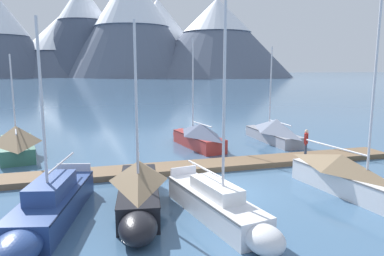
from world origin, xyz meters
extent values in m
plane|color=#426689|center=(0.00, 0.00, 0.00)|extent=(700.00, 700.00, 0.00)
cone|color=#4C566B|center=(-27.82, 230.51, 18.46)|extent=(73.96, 73.96, 36.92)
cone|color=white|center=(-27.82, 230.51, 26.19)|extent=(45.37, 45.37, 21.57)
cone|color=#424C60|center=(-13.89, 231.06, 28.51)|extent=(75.06, 75.06, 57.03)
cone|color=white|center=(-13.89, 231.06, 45.86)|extent=(31.00, 31.00, 22.43)
cone|color=slate|center=(14.78, 208.95, 31.28)|extent=(79.41, 79.41, 62.55)
cone|color=#4C566B|center=(33.57, 229.89, 24.93)|extent=(76.40, 76.40, 49.86)
cone|color=white|center=(33.57, 229.89, 35.96)|extent=(44.88, 44.88, 27.89)
cone|color=slate|center=(64.40, 198.68, 23.04)|extent=(91.18, 91.18, 46.08)
cone|color=white|center=(64.40, 198.68, 36.20)|extent=(41.26, 41.26, 19.86)
cube|color=brown|center=(0.00, 4.00, 0.15)|extent=(24.18, 2.78, 0.30)
cylinder|color=#38383D|center=(0.03, 3.16, 0.12)|extent=(23.16, 1.02, 0.24)
cylinder|color=#38383D|center=(-0.03, 4.84, 0.12)|extent=(23.16, 1.02, 0.24)
cube|color=black|center=(11.98, 4.40, 0.15)|extent=(0.23, 2.05, 0.27)
cube|color=#336B56|center=(-10.66, 9.92, 0.46)|extent=(3.12, 6.29, 0.92)
ellipsoid|color=#336B56|center=(-11.37, 13.21, 0.46)|extent=(2.00, 2.33, 0.88)
cube|color=#163027|center=(-10.66, 9.92, 0.88)|extent=(3.14, 6.18, 0.06)
cylinder|color=silver|center=(-10.78, 10.44, 3.70)|extent=(0.10, 0.10, 5.55)
cylinder|color=silver|center=(-10.43, 8.82, 1.84)|extent=(0.78, 3.25, 0.08)
pyramid|color=#7A664C|center=(-10.57, 9.47, 1.47)|extent=(3.11, 5.17, 1.09)
cube|color=navy|center=(-7.20, -1.09, 0.49)|extent=(2.80, 6.13, 0.97)
ellipsoid|color=navy|center=(-7.86, -4.36, 0.49)|extent=(1.80, 2.37, 0.92)
cube|color=#121D39|center=(-7.20, -1.09, 0.93)|extent=(2.82, 6.02, 0.06)
cylinder|color=silver|center=(-7.30, -1.60, 4.16)|extent=(0.10, 0.10, 6.37)
cylinder|color=silver|center=(-6.96, 0.05, 1.83)|extent=(0.75, 3.32, 0.08)
cube|color=#2F4A8A|center=(-7.23, -1.24, 1.27)|extent=(1.67, 2.84, 0.58)
cube|color=silver|center=(-6.62, 1.73, 1.15)|extent=(1.48, 0.40, 0.36)
cube|color=black|center=(-3.95, -0.64, 0.49)|extent=(2.11, 5.77, 0.97)
ellipsoid|color=black|center=(-4.30, -3.81, 0.49)|extent=(1.49, 2.22, 0.93)
cube|color=black|center=(-3.95, -0.64, 0.93)|extent=(2.14, 5.66, 0.06)
cylinder|color=silver|center=(-4.01, -1.13, 4.18)|extent=(0.10, 0.10, 6.41)
cylinder|color=silver|center=(-3.86, 0.18, 1.73)|extent=(0.37, 2.64, 0.08)
pyramid|color=#7A664C|center=(-3.90, -0.22, 1.37)|extent=(2.23, 4.68, 0.80)
cube|color=white|center=(-1.31, -2.55, 0.47)|extent=(2.50, 5.78, 0.93)
ellipsoid|color=white|center=(-0.66, -5.55, 0.47)|extent=(1.43, 1.70, 0.89)
cube|color=slate|center=(-1.31, -2.55, 0.89)|extent=(2.52, 5.68, 0.06)
cylinder|color=silver|center=(-1.18, -3.15, 5.03)|extent=(0.10, 0.10, 8.20)
cylinder|color=silver|center=(-1.47, -1.80, 1.70)|extent=(0.67, 2.72, 0.08)
cube|color=white|center=(-1.28, -2.68, 1.18)|extent=(1.45, 2.67, 0.49)
cube|color=silver|center=(-1.89, 0.13, 1.11)|extent=(1.20, 0.35, 0.36)
cube|color=#B2332D|center=(1.33, 9.38, 0.47)|extent=(2.62, 5.61, 0.93)
ellipsoid|color=#B2332D|center=(0.76, 12.27, 0.47)|extent=(1.61, 1.65, 0.89)
cube|color=#501614|center=(1.33, 9.38, 0.89)|extent=(2.64, 5.51, 0.06)
cylinder|color=silver|center=(1.15, 10.27, 4.31)|extent=(0.10, 0.10, 6.76)
cylinder|color=silver|center=(1.43, 8.88, 1.74)|extent=(0.63, 2.80, 0.08)
pyramid|color=#4C5670|center=(1.41, 8.98, 1.36)|extent=(2.65, 4.60, 0.85)
cube|color=silver|center=(5.29, -1.55, 0.50)|extent=(2.32, 6.01, 1.00)
cube|color=slate|center=(5.29, -1.55, 0.96)|extent=(2.34, 5.90, 0.06)
cylinder|color=silver|center=(5.45, -2.53, 5.21)|extent=(0.10, 0.10, 8.42)
cylinder|color=silver|center=(5.15, -0.68, 1.97)|extent=(0.68, 3.72, 0.08)
pyramid|color=#7A664C|center=(5.22, -1.12, 1.36)|extent=(2.38, 4.89, 0.72)
cube|color=#93939E|center=(7.40, 9.90, 0.40)|extent=(1.92, 6.23, 0.81)
ellipsoid|color=#93939E|center=(7.25, 13.18, 0.40)|extent=(1.44, 1.27, 0.77)
cube|color=#424247|center=(7.40, 9.90, 0.77)|extent=(1.95, 6.11, 0.06)
cylinder|color=silver|center=(7.37, 10.52, 3.99)|extent=(0.10, 0.10, 6.37)
cylinder|color=silver|center=(7.44, 8.98, 1.60)|extent=(0.22, 3.08, 0.08)
pyramid|color=slate|center=(7.42, 9.44, 1.32)|extent=(2.11, 5.01, 1.01)
cylinder|color=#384256|center=(6.56, 3.95, 0.73)|extent=(0.14, 0.14, 0.86)
cylinder|color=#384256|center=(6.41, 3.74, 0.73)|extent=(0.14, 0.14, 0.86)
cube|color=#B22823|center=(6.48, 3.85, 1.46)|extent=(0.40, 0.44, 0.60)
sphere|color=beige|center=(6.48, 3.85, 1.88)|extent=(0.22, 0.22, 0.22)
cylinder|color=#B22823|center=(6.62, 4.05, 1.39)|extent=(0.09, 0.09, 0.62)
cylinder|color=#B22823|center=(6.34, 3.64, 1.39)|extent=(0.09, 0.09, 0.62)
camera|label=1|loc=(-5.33, -14.98, 5.64)|focal=33.89mm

